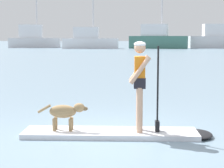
{
  "coord_description": "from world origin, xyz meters",
  "views": [
    {
      "loc": [
        0.29,
        -7.34,
        1.91
      ],
      "look_at": [
        0.0,
        1.0,
        0.9
      ],
      "focal_mm": 61.57,
      "sensor_mm": 36.0,
      "label": 1
    }
  ],
  "objects_px": {
    "moored_boat_starboard": "(34,39)",
    "moored_boat_far_starboard": "(158,39)",
    "dog": "(65,112)",
    "moored_boat_far_port": "(89,40)",
    "moored_boat_center": "(223,39)",
    "person_paddler": "(140,80)",
    "paddleboard": "(122,133)"
  },
  "relations": [
    {
      "from": "person_paddler",
      "to": "moored_boat_center",
      "type": "distance_m",
      "value": 64.92
    },
    {
      "from": "paddleboard",
      "to": "moored_boat_center",
      "type": "height_order",
      "value": "moored_boat_center"
    },
    {
      "from": "moored_boat_far_port",
      "to": "moored_boat_far_starboard",
      "type": "height_order",
      "value": "moored_boat_far_port"
    },
    {
      "from": "moored_boat_far_starboard",
      "to": "moored_boat_center",
      "type": "distance_m",
      "value": 12.17
    },
    {
      "from": "paddleboard",
      "to": "dog",
      "type": "relative_size",
      "value": 3.72
    },
    {
      "from": "dog",
      "to": "moored_boat_far_starboard",
      "type": "bearing_deg",
      "value": 83.54
    },
    {
      "from": "moored_boat_center",
      "to": "dog",
      "type": "bearing_deg",
      "value": -106.72
    },
    {
      "from": "moored_boat_starboard",
      "to": "moored_boat_far_port",
      "type": "relative_size",
      "value": 1.07
    },
    {
      "from": "paddleboard",
      "to": "moored_boat_far_starboard",
      "type": "xyz_separation_m",
      "value": [
        5.72,
        60.31,
        1.56
      ]
    },
    {
      "from": "person_paddler",
      "to": "moored_boat_far_starboard",
      "type": "relative_size",
      "value": 0.17
    },
    {
      "from": "moored_boat_starboard",
      "to": "moored_boat_far_starboard",
      "type": "bearing_deg",
      "value": -11.14
    },
    {
      "from": "moored_boat_center",
      "to": "moored_boat_starboard",
      "type": "bearing_deg",
      "value": 176.28
    },
    {
      "from": "dog",
      "to": "moored_boat_far_port",
      "type": "bearing_deg",
      "value": 94.85
    },
    {
      "from": "moored_boat_far_port",
      "to": "moored_boat_far_starboard",
      "type": "relative_size",
      "value": 1.14
    },
    {
      "from": "moored_boat_far_starboard",
      "to": "moored_boat_center",
      "type": "xyz_separation_m",
      "value": [
        11.96,
        2.25,
        0.03
      ]
    },
    {
      "from": "paddleboard",
      "to": "moored_boat_center",
      "type": "bearing_deg",
      "value": 74.22
    },
    {
      "from": "dog",
      "to": "moored_boat_starboard",
      "type": "distance_m",
      "value": 66.8
    },
    {
      "from": "person_paddler",
      "to": "moored_boat_far_starboard",
      "type": "xyz_separation_m",
      "value": [
        5.37,
        60.31,
        0.49
      ]
    },
    {
      "from": "dog",
      "to": "moored_boat_center",
      "type": "relative_size",
      "value": 0.08
    },
    {
      "from": "moored_boat_far_starboard",
      "to": "dog",
      "type": "bearing_deg",
      "value": -96.46
    },
    {
      "from": "person_paddler",
      "to": "moored_boat_far_starboard",
      "type": "bearing_deg",
      "value": 84.91
    },
    {
      "from": "paddleboard",
      "to": "dog",
      "type": "xyz_separation_m",
      "value": [
        -1.11,
        0.01,
        0.41
      ]
    },
    {
      "from": "dog",
      "to": "moored_boat_far_port",
      "type": "relative_size",
      "value": 0.08
    },
    {
      "from": "moored_boat_starboard",
      "to": "moored_boat_far_starboard",
      "type": "height_order",
      "value": "moored_boat_starboard"
    },
    {
      "from": "dog",
      "to": "moored_boat_far_port",
      "type": "xyz_separation_m",
      "value": [
        -5.05,
        59.43,
        0.96
      ]
    },
    {
      "from": "moored_boat_starboard",
      "to": "moored_boat_center",
      "type": "relative_size",
      "value": 0.97
    },
    {
      "from": "person_paddler",
      "to": "dog",
      "type": "xyz_separation_m",
      "value": [
        -1.46,
        0.01,
        -0.65
      ]
    },
    {
      "from": "person_paddler",
      "to": "moored_boat_starboard",
      "type": "relative_size",
      "value": 0.14
    },
    {
      "from": "moored_boat_center",
      "to": "paddleboard",
      "type": "bearing_deg",
      "value": -105.78
    },
    {
      "from": "moored_boat_far_port",
      "to": "moored_boat_center",
      "type": "relative_size",
      "value": 0.91
    },
    {
      "from": "moored_boat_far_starboard",
      "to": "person_paddler",
      "type": "bearing_deg",
      "value": -95.09
    },
    {
      "from": "paddleboard",
      "to": "moored_boat_far_port",
      "type": "distance_m",
      "value": 59.77
    }
  ]
}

